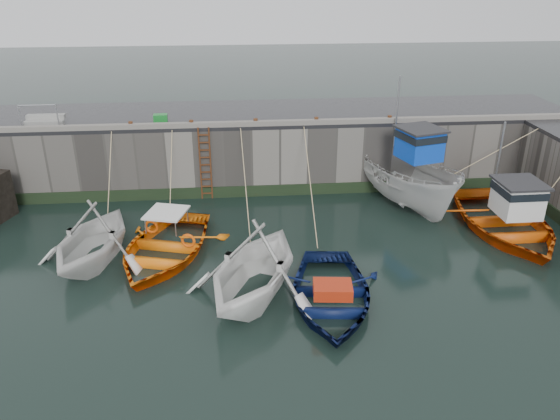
{
  "coord_description": "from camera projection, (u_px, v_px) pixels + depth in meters",
  "views": [
    {
      "loc": [
        -0.82,
        -12.34,
        9.4
      ],
      "look_at": [
        0.83,
        5.74,
        1.2
      ],
      "focal_mm": 35.0,
      "sensor_mm": 36.0,
      "label": 1
    }
  ],
  "objects": [
    {
      "name": "ladder",
      "position": [
        205.0,
        164.0,
        23.31
      ],
      "size": [
        0.51,
        0.08,
        3.2
      ],
      "color": "#3F1E0F",
      "rests_on": "ground"
    },
    {
      "name": "boat_near_blacktrim_rope",
      "position": [
        248.0,
        223.0,
        21.68
      ],
      "size": [
        0.04,
        6.09,
        3.1
      ],
      "primitive_type": null,
      "color": "tan",
      "rests_on": "ground"
    },
    {
      "name": "boat_near_blacktrim",
      "position": [
        254.0,
        296.0,
        16.92
      ],
      "size": [
        6.23,
        6.57,
        2.73
      ],
      "primitive_type": "imported",
      "rotation": [
        0.0,
        0.0,
        -0.43
      ],
      "color": "white",
      "rests_on": "ground"
    },
    {
      "name": "boat_far_white",
      "position": [
        407.0,
        180.0,
        23.07
      ],
      "size": [
        4.19,
        7.01,
        5.54
      ],
      "rotation": [
        0.0,
        0.0,
        0.28
      ],
      "color": "silver",
      "rests_on": "ground"
    },
    {
      "name": "road_back",
      "position": [
        249.0,
        114.0,
        25.21
      ],
      "size": [
        30.0,
        5.0,
        0.16
      ],
      "primitive_type": "cube",
      "color": "black",
      "rests_on": "quay_back"
    },
    {
      "name": "bollard_c",
      "position": [
        256.0,
        122.0,
        23.09
      ],
      "size": [
        0.18,
        0.18,
        0.28
      ],
      "primitive_type": "cylinder",
      "color": "#3F1E0F",
      "rests_on": "road_back"
    },
    {
      "name": "algae_back",
      "position": [
        253.0,
        191.0,
        24.07
      ],
      "size": [
        30.0,
        0.08,
        0.5
      ],
      "primitive_type": "cube",
      "color": "black",
      "rests_on": "ground"
    },
    {
      "name": "bollard_b",
      "position": [
        191.0,
        123.0,
        22.87
      ],
      "size": [
        0.18,
        0.18,
        0.28
      ],
      "primitive_type": "cylinder",
      "color": "#3F1E0F",
      "rests_on": "road_back"
    },
    {
      "name": "boat_near_navy_rope",
      "position": [
        306.0,
        223.0,
        21.65
      ],
      "size": [
        0.04,
        6.54,
        3.1
      ],
      "primitive_type": null,
      "color": "tan",
      "rests_on": "ground"
    },
    {
      "name": "boat_far_orange",
      "position": [
        505.0,
        221.0,
        20.9
      ],
      "size": [
        4.58,
        6.37,
        4.31
      ],
      "rotation": [
        0.0,
        0.0,
        0.01
      ],
      "color": "#E1550B",
      "rests_on": "ground"
    },
    {
      "name": "fish_crate",
      "position": [
        160.0,
        118.0,
        23.57
      ],
      "size": [
        0.6,
        0.4,
        0.33
      ],
      "primitive_type": "cube",
      "rotation": [
        0.0,
        0.0,
        0.04
      ],
      "color": "#167927",
      "rests_on": "road_back"
    },
    {
      "name": "boat_near_white_rope",
      "position": [
        116.0,
        214.0,
        22.45
      ],
      "size": [
        0.04,
        3.84,
        3.1
      ],
      "primitive_type": null,
      "color": "tan",
      "rests_on": "ground"
    },
    {
      "name": "bollard_a",
      "position": [
        131.0,
        125.0,
        22.66
      ],
      "size": [
        0.18,
        0.18,
        0.28
      ],
      "primitive_type": "cylinder",
      "color": "#3F1E0F",
      "rests_on": "road_back"
    },
    {
      "name": "ground",
      "position": [
        269.0,
        335.0,
        15.13
      ],
      "size": [
        120.0,
        120.0,
        0.0
      ],
      "primitive_type": "plane",
      "color": "black",
      "rests_on": "ground"
    },
    {
      "name": "boat_near_white",
      "position": [
        95.0,
        261.0,
        18.9
      ],
      "size": [
        4.98,
        5.46,
        2.45
      ],
      "primitive_type": "imported",
      "rotation": [
        0.0,
        0.0,
        -0.23
      ],
      "color": "silver",
      "rests_on": "ground"
    },
    {
      "name": "bollard_e",
      "position": [
        390.0,
        119.0,
        23.57
      ],
      "size": [
        0.18,
        0.18,
        0.28
      ],
      "primitive_type": "cylinder",
      "color": "#3F1E0F",
      "rests_on": "road_back"
    },
    {
      "name": "quay_back",
      "position": [
        250.0,
        147.0,
        25.86
      ],
      "size": [
        30.0,
        5.0,
        3.0
      ],
      "primitive_type": "cube",
      "color": "slate",
      "rests_on": "ground"
    },
    {
      "name": "boat_near_navy",
      "position": [
        330.0,
        301.0,
        16.65
      ],
      "size": [
        4.18,
        5.47,
        1.05
      ],
      "primitive_type": "imported",
      "rotation": [
        0.0,
        0.0,
        -0.11
      ],
      "color": "#0A153F",
      "rests_on": "ground"
    },
    {
      "name": "boat_near_blue_rope",
      "position": [
        174.0,
        211.0,
        22.75
      ],
      "size": [
        0.04,
        3.67,
        3.1
      ],
      "primitive_type": null,
      "color": "tan",
      "rests_on": "ground"
    },
    {
      "name": "kerb_back",
      "position": [
        251.0,
        123.0,
        23.0
      ],
      "size": [
        30.0,
        0.3,
        0.2
      ],
      "primitive_type": "cube",
      "color": "slate",
      "rests_on": "road_back"
    },
    {
      "name": "railing",
      "position": [
        45.0,
        119.0,
        23.23
      ],
      "size": [
        1.6,
        1.05,
        1.0
      ],
      "color": "#A5A8AD",
      "rests_on": "road_back"
    },
    {
      "name": "bollard_d",
      "position": [
        316.0,
        120.0,
        23.31
      ],
      "size": [
        0.18,
        0.18,
        0.28
      ],
      "primitive_type": "cylinder",
      "color": "#3F1E0F",
      "rests_on": "road_back"
    },
    {
      "name": "boat_near_blue",
      "position": [
        164.0,
        255.0,
        19.3
      ],
      "size": [
        5.32,
        6.41,
        1.15
      ],
      "primitive_type": "imported",
      "rotation": [
        0.0,
        0.0,
        -0.28
      ],
      "color": "orange",
      "rests_on": "ground"
    }
  ]
}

